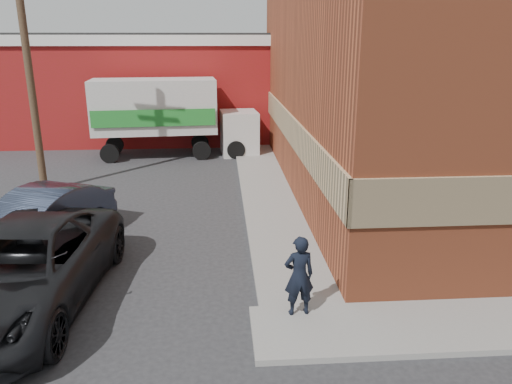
# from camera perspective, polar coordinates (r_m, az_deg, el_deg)

# --- Properties ---
(ground) EXTENTS (90.00, 90.00, 0.00)m
(ground) POSITION_cam_1_polar(r_m,az_deg,el_deg) (10.55, 2.00, -13.41)
(ground) COLOR #28282B
(ground) RESTS_ON ground
(brick_building) EXTENTS (14.25, 18.25, 9.36)m
(brick_building) POSITION_cam_1_polar(r_m,az_deg,el_deg) (20.39, 24.42, 13.81)
(brick_building) COLOR #A74B2B
(brick_building) RESTS_ON ground
(sidewalk_west) EXTENTS (1.80, 18.00, 0.12)m
(sidewalk_west) POSITION_cam_1_polar(r_m,az_deg,el_deg) (18.86, 0.93, 0.86)
(sidewalk_west) COLOR gray
(sidewalk_west) RESTS_ON ground
(warehouse) EXTENTS (16.30, 8.30, 5.60)m
(warehouse) POSITION_cam_1_polar(r_m,az_deg,el_deg) (29.56, -14.14, 11.75)
(warehouse) COLOR maroon
(warehouse) RESTS_ON ground
(utility_pole) EXTENTS (2.00, 0.26, 9.00)m
(utility_pole) POSITION_cam_1_polar(r_m,az_deg,el_deg) (19.17, -24.68, 13.84)
(utility_pole) COLOR brown
(utility_pole) RESTS_ON ground
(man) EXTENTS (0.64, 0.47, 1.64)m
(man) POSITION_cam_1_polar(r_m,az_deg,el_deg) (9.88, 4.94, -9.51)
(man) COLOR black
(man) RESTS_ON sidewalk_south
(sedan) EXTENTS (3.34, 4.93, 1.54)m
(sedan) POSITION_cam_1_polar(r_m,az_deg,el_deg) (14.41, -23.54, -2.91)
(sedan) COLOR #2A3346
(sedan) RESTS_ON ground
(suv_a) EXTENTS (3.32, 6.39, 1.72)m
(suv_a) POSITION_cam_1_polar(r_m,az_deg,el_deg) (11.34, -25.28, -8.01)
(suv_a) COLOR black
(suv_a) RESTS_ON ground
(box_truck) EXTENTS (7.40, 2.72, 3.58)m
(box_truck) POSITION_cam_1_polar(r_m,az_deg,el_deg) (23.69, -9.76, 8.95)
(box_truck) COLOR silver
(box_truck) RESTS_ON ground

